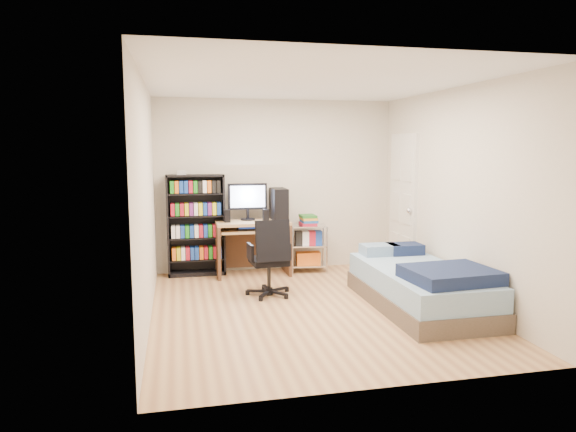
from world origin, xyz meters
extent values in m
cube|color=tan|center=(0.00, 0.00, -0.02)|extent=(3.50, 4.00, 0.04)
cube|color=white|center=(0.00, 0.00, 2.52)|extent=(3.50, 4.00, 0.04)
cube|color=beige|center=(0.00, 2.02, 1.25)|extent=(3.50, 0.04, 2.50)
cube|color=beige|center=(0.00, -2.02, 1.25)|extent=(3.50, 0.04, 2.50)
cube|color=beige|center=(-1.77, 0.00, 1.25)|extent=(0.04, 4.00, 2.50)
cube|color=beige|center=(1.77, 0.00, 1.25)|extent=(0.04, 4.00, 2.50)
cube|color=black|center=(-1.19, 1.84, 0.72)|extent=(0.80, 0.27, 1.43)
cube|color=black|center=(-1.19, 1.84, 0.22)|extent=(0.75, 0.25, 0.02)
cube|color=#B3172D|center=(-1.19, 1.83, 0.33)|extent=(0.70, 0.21, 0.17)
cube|color=black|center=(-1.19, 1.84, 0.54)|extent=(0.75, 0.25, 0.02)
cube|color=#1841AD|center=(-1.19, 1.83, 0.64)|extent=(0.70, 0.21, 0.17)
cube|color=black|center=(-1.19, 1.84, 0.85)|extent=(0.75, 0.25, 0.02)
cube|color=yellow|center=(-1.19, 1.83, 0.95)|extent=(0.70, 0.21, 0.17)
cube|color=black|center=(-1.19, 1.84, 1.16)|extent=(0.75, 0.25, 0.02)
cube|color=#1F881D|center=(-1.19, 1.83, 1.27)|extent=(0.70, 0.21, 0.17)
cube|color=silver|center=(-1.37, 1.84, 1.46)|extent=(0.13, 0.11, 0.06)
cube|color=tan|center=(-0.40, 1.69, 0.75)|extent=(1.03, 0.57, 0.04)
cube|color=#3D2C21|center=(-0.90, 1.69, 0.37)|extent=(0.04, 0.57, 0.73)
cube|color=#3D2C21|center=(0.09, 1.69, 0.37)|extent=(0.04, 0.57, 0.73)
cube|color=#3D2C21|center=(-0.40, 1.96, 0.39)|extent=(0.99, 0.03, 0.67)
cube|color=tan|center=(-0.40, 1.61, 0.65)|extent=(0.93, 0.46, 0.03)
cube|color=black|center=(-0.40, 1.59, 0.68)|extent=(0.45, 0.15, 0.03)
cube|color=black|center=(-0.46, 1.81, 1.11)|extent=(0.56, 0.05, 0.37)
cube|color=silver|center=(-0.46, 1.78, 1.11)|extent=(0.50, 0.01, 0.31)
cube|color=black|center=(-0.01, 1.75, 1.00)|extent=(0.21, 0.43, 0.45)
cube|color=black|center=(-0.77, 1.64, 0.86)|extent=(0.08, 0.08, 0.18)
cube|color=black|center=(-0.23, 1.59, 0.86)|extent=(0.08, 0.08, 0.18)
cylinder|color=black|center=(-0.36, 0.62, 0.24)|extent=(0.04, 0.04, 0.34)
cube|color=black|center=(-0.36, 0.62, 0.43)|extent=(0.46, 0.46, 0.07)
cube|color=black|center=(-0.35, 0.42, 0.71)|extent=(0.42, 0.16, 0.49)
cube|color=black|center=(-0.59, 0.60, 0.55)|extent=(0.06, 0.27, 0.20)
cube|color=black|center=(-0.13, 0.64, 0.55)|extent=(0.06, 0.27, 0.20)
cylinder|color=silver|center=(0.15, 1.57, 0.34)|extent=(0.02, 0.02, 0.69)
cylinder|color=silver|center=(0.65, 1.51, 0.34)|extent=(0.02, 0.02, 0.69)
cylinder|color=silver|center=(0.20, 1.92, 0.34)|extent=(0.02, 0.02, 0.69)
cylinder|color=silver|center=(0.69, 1.86, 0.34)|extent=(0.02, 0.02, 0.69)
cube|color=silver|center=(0.42, 1.71, 0.10)|extent=(0.54, 0.41, 0.02)
cube|color=silver|center=(0.42, 1.71, 0.39)|extent=(0.54, 0.41, 0.02)
cube|color=silver|center=(0.42, 1.71, 0.68)|extent=(0.54, 0.41, 0.02)
cube|color=maroon|center=(0.42, 1.71, 0.76)|extent=(0.25, 0.30, 0.16)
cube|color=brown|center=(1.22, -0.22, 0.10)|extent=(1.02, 2.03, 0.20)
cube|color=#86ABC9|center=(1.22, -0.22, 0.33)|extent=(0.98, 1.99, 0.24)
cube|color=#152042|center=(1.27, -0.78, 0.51)|extent=(0.91, 0.77, 0.14)
cube|color=#99BDD9|center=(1.07, 0.59, 0.51)|extent=(0.46, 0.31, 0.13)
cube|color=#152042|center=(1.40, 0.57, 0.51)|extent=(0.43, 0.31, 0.13)
cube|color=#3E2814|center=(1.22, -0.27, 0.46)|extent=(0.28, 0.22, 0.02)
cube|color=silver|center=(1.73, 1.35, 1.00)|extent=(0.05, 0.80, 2.00)
sphere|color=silver|center=(1.67, 1.03, 0.95)|extent=(0.08, 0.08, 0.08)
camera|label=1|loc=(-1.45, -5.44, 1.81)|focal=32.00mm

